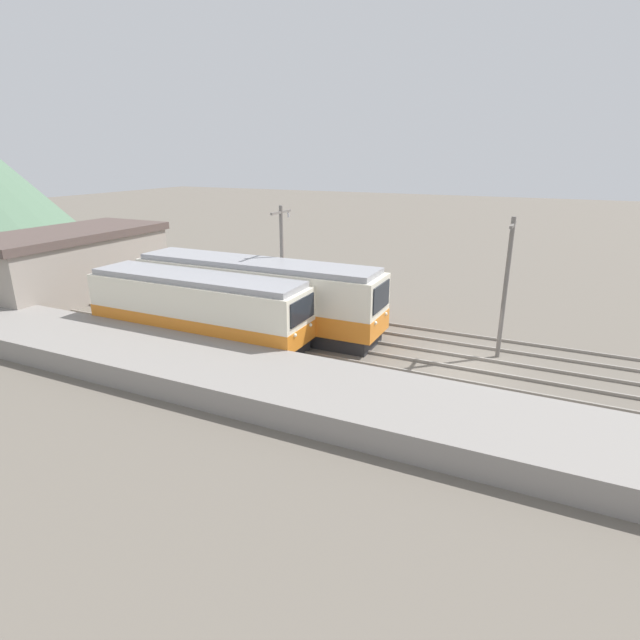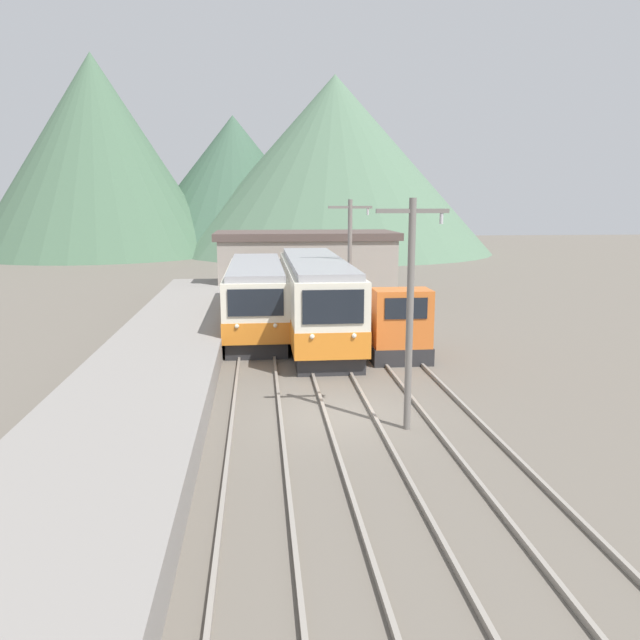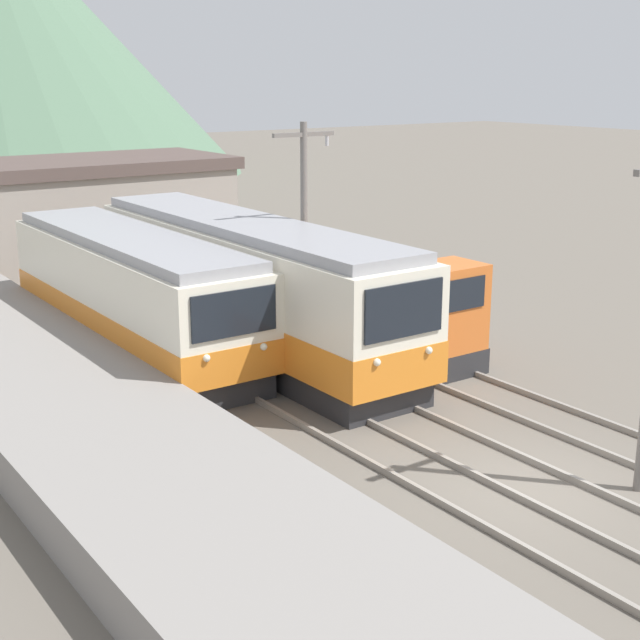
{
  "view_description": "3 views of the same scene",
  "coord_description": "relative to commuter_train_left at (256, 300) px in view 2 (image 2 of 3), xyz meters",
  "views": [
    {
      "loc": [
        -21.55,
        -3.0,
        9.06
      ],
      "look_at": [
        -1.04,
        6.68,
        1.52
      ],
      "focal_mm": 28.0,
      "sensor_mm": 36.0,
      "label": 1
    },
    {
      "loc": [
        -2.46,
        -17.96,
        6.42
      ],
      "look_at": [
        -0.11,
        5.82,
        1.88
      ],
      "focal_mm": 35.0,
      "sensor_mm": 36.0,
      "label": 2
    },
    {
      "loc": [
        -12.46,
        -10.61,
        7.81
      ],
      "look_at": [
        -0.36,
        6.55,
        1.99
      ],
      "focal_mm": 50.0,
      "sensor_mm": 36.0,
      "label": 3
    }
  ],
  "objects": [
    {
      "name": "track_center",
      "position": [
        2.8,
        -12.71,
        -1.55
      ],
      "size": [
        1.54,
        60.0,
        0.14
      ],
      "color": "gray",
      "rests_on": "ground"
    },
    {
      "name": "catenary_mast_mid",
      "position": [
        4.31,
        -2.46,
        1.96
      ],
      "size": [
        2.0,
        0.2,
        6.53
      ],
      "color": "slate",
      "rests_on": "ground"
    },
    {
      "name": "catenary_mast_near",
      "position": [
        4.31,
        -13.99,
        1.96
      ],
      "size": [
        2.0,
        0.2,
        6.53
      ],
      "color": "slate",
      "rests_on": "ground"
    },
    {
      "name": "shunting_locomotive",
      "position": [
        5.8,
        -5.28,
        -0.41
      ],
      "size": [
        2.4,
        4.69,
        3.0
      ],
      "color": "#28282B",
      "rests_on": "ground"
    },
    {
      "name": "ground_plane",
      "position": [
        2.6,
        -12.71,
        -1.62
      ],
      "size": [
        200.0,
        200.0,
        0.0
      ],
      "primitive_type": "plane",
      "color": "#665E54"
    },
    {
      "name": "commuter_train_left",
      "position": [
        0.0,
        0.0,
        0.0
      ],
      "size": [
        2.84,
        11.9,
        3.47
      ],
      "color": "#28282B",
      "rests_on": "ground"
    },
    {
      "name": "station_building",
      "position": [
        3.47,
        13.29,
        0.58
      ],
      "size": [
        12.6,
        6.3,
        4.36
      ],
      "color": "gray",
      "rests_on": "ground"
    },
    {
      "name": "commuter_train_center",
      "position": [
        2.8,
        -1.68,
        0.15
      ],
      "size": [
        2.84,
        14.06,
        3.82
      ],
      "color": "#28282B",
      "rests_on": "ground"
    },
    {
      "name": "track_left",
      "position": [
        0.0,
        -12.71,
        -1.55
      ],
      "size": [
        1.54,
        60.0,
        0.14
      ],
      "color": "gray",
      "rests_on": "ground"
    },
    {
      "name": "platform_left",
      "position": [
        -3.65,
        -12.71,
        -1.12
      ],
      "size": [
        4.5,
        54.0,
        0.99
      ],
      "primitive_type": "cube",
      "color": "gray",
      "rests_on": "ground"
    },
    {
      "name": "track_right",
      "position": [
        5.8,
        -12.71,
        -1.55
      ],
      "size": [
        1.54,
        60.0,
        0.14
      ],
      "color": "gray",
      "rests_on": "ground"
    },
    {
      "name": "mountain_backdrop",
      "position": [
        -1.3,
        51.63,
        9.26
      ],
      "size": [
        64.5,
        40.25,
        23.92
      ],
      "color": "#47664C",
      "rests_on": "ground"
    }
  ]
}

